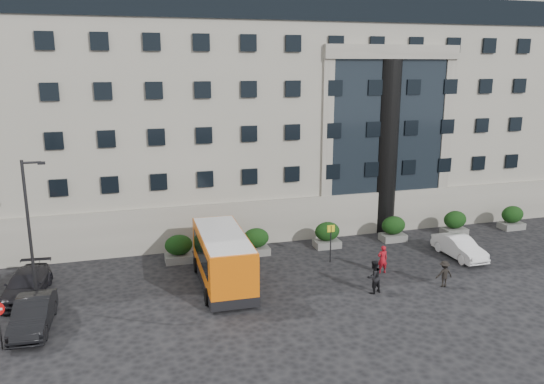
{
  "coord_description": "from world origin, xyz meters",
  "views": [
    {
      "loc": [
        -7.26,
        -25.33,
        12.59
      ],
      "look_at": [
        1.53,
        4.99,
        5.0
      ],
      "focal_mm": 35.0,
      "sensor_mm": 36.0,
      "label": 1
    }
  ],
  "objects_px": {
    "pedestrian_c": "(444,274)",
    "hedge_e": "(455,223)",
    "parked_car_c": "(26,285)",
    "street_lamp": "(31,230)",
    "white_taxi": "(459,247)",
    "hedge_a": "(179,248)",
    "bus_stop_sign": "(331,237)",
    "minibus": "(223,257)",
    "hedge_f": "(512,217)",
    "pedestrian_a": "(382,259)",
    "hedge_b": "(256,241)",
    "hedge_c": "(327,235)",
    "hedge_d": "(393,228)",
    "parked_car_b": "(33,314)",
    "pedestrian_b": "(374,277)"
  },
  "relations": [
    {
      "from": "pedestrian_a",
      "to": "hedge_e",
      "type": "bearing_deg",
      "value": -147.03
    },
    {
      "from": "hedge_a",
      "to": "street_lamp",
      "type": "relative_size",
      "value": 0.23
    },
    {
      "from": "hedge_a",
      "to": "bus_stop_sign",
      "type": "bearing_deg",
      "value": -16.42
    },
    {
      "from": "street_lamp",
      "to": "parked_car_c",
      "type": "distance_m",
      "value": 4.12
    },
    {
      "from": "hedge_d",
      "to": "white_taxi",
      "type": "bearing_deg",
      "value": -59.74
    },
    {
      "from": "hedge_f",
      "to": "pedestrian_b",
      "type": "distance_m",
      "value": 17.86
    },
    {
      "from": "white_taxi",
      "to": "pedestrian_a",
      "type": "distance_m",
      "value": 6.33
    },
    {
      "from": "hedge_d",
      "to": "parked_car_b",
      "type": "height_order",
      "value": "hedge_d"
    },
    {
      "from": "hedge_e",
      "to": "bus_stop_sign",
      "type": "xyz_separation_m",
      "value": [
        -11.3,
        -2.8,
        0.8
      ]
    },
    {
      "from": "hedge_f",
      "to": "pedestrian_a",
      "type": "height_order",
      "value": "hedge_f"
    },
    {
      "from": "hedge_c",
      "to": "white_taxi",
      "type": "distance_m",
      "value": 8.88
    },
    {
      "from": "minibus",
      "to": "parked_car_c",
      "type": "distance_m",
      "value": 10.96
    },
    {
      "from": "hedge_e",
      "to": "pedestrian_a",
      "type": "bearing_deg",
      "value": -148.79
    },
    {
      "from": "hedge_b",
      "to": "hedge_f",
      "type": "distance_m",
      "value": 20.8
    },
    {
      "from": "hedge_a",
      "to": "parked_car_c",
      "type": "xyz_separation_m",
      "value": [
        -8.74,
        -3.05,
        -0.21
      ]
    },
    {
      "from": "bus_stop_sign",
      "to": "pedestrian_a",
      "type": "relative_size",
      "value": 1.42
    },
    {
      "from": "hedge_a",
      "to": "hedge_d",
      "type": "distance_m",
      "value": 15.6
    },
    {
      "from": "pedestrian_a",
      "to": "pedestrian_b",
      "type": "height_order",
      "value": "pedestrian_b"
    },
    {
      "from": "hedge_c",
      "to": "minibus",
      "type": "xyz_separation_m",
      "value": [
        -8.33,
        -4.45,
        0.8
      ]
    },
    {
      "from": "hedge_a",
      "to": "street_lamp",
      "type": "xyz_separation_m",
      "value": [
        -7.94,
        -4.8,
        3.44
      ]
    },
    {
      "from": "hedge_b",
      "to": "bus_stop_sign",
      "type": "bearing_deg",
      "value": -33.07
    },
    {
      "from": "pedestrian_c",
      "to": "hedge_e",
      "type": "bearing_deg",
      "value": -125.27
    },
    {
      "from": "hedge_c",
      "to": "minibus",
      "type": "distance_m",
      "value": 9.48
    },
    {
      "from": "pedestrian_a",
      "to": "minibus",
      "type": "bearing_deg",
      "value": -3.68
    },
    {
      "from": "hedge_e",
      "to": "parked_car_c",
      "type": "xyz_separation_m",
      "value": [
        -29.54,
        -3.05,
        -0.21
      ]
    },
    {
      "from": "minibus",
      "to": "white_taxi",
      "type": "bearing_deg",
      "value": 1.58
    },
    {
      "from": "hedge_b",
      "to": "pedestrian_a",
      "type": "xyz_separation_m",
      "value": [
        6.7,
        -5.39,
        -0.04
      ]
    },
    {
      "from": "hedge_c",
      "to": "hedge_d",
      "type": "distance_m",
      "value": 5.2
    },
    {
      "from": "pedestrian_b",
      "to": "pedestrian_c",
      "type": "xyz_separation_m",
      "value": [
        4.35,
        -0.34,
        -0.19
      ]
    },
    {
      "from": "pedestrian_c",
      "to": "hedge_d",
      "type": "bearing_deg",
      "value": -95.96
    },
    {
      "from": "bus_stop_sign",
      "to": "hedge_e",
      "type": "bearing_deg",
      "value": 13.92
    },
    {
      "from": "parked_car_c",
      "to": "pedestrian_a",
      "type": "bearing_deg",
      "value": -0.55
    },
    {
      "from": "minibus",
      "to": "pedestrian_c",
      "type": "relative_size",
      "value": 4.83
    },
    {
      "from": "hedge_d",
      "to": "street_lamp",
      "type": "bearing_deg",
      "value": -168.47
    },
    {
      "from": "parked_car_b",
      "to": "white_taxi",
      "type": "height_order",
      "value": "parked_car_b"
    },
    {
      "from": "white_taxi",
      "to": "pedestrian_c",
      "type": "xyz_separation_m",
      "value": [
        -3.79,
        -3.94,
        0.06
      ]
    },
    {
      "from": "hedge_a",
      "to": "minibus",
      "type": "height_order",
      "value": "minibus"
    },
    {
      "from": "hedge_b",
      "to": "pedestrian_c",
      "type": "xyz_separation_m",
      "value": [
        9.15,
        -8.29,
        -0.14
      ]
    },
    {
      "from": "hedge_b",
      "to": "bus_stop_sign",
      "type": "relative_size",
      "value": 0.73
    },
    {
      "from": "hedge_a",
      "to": "hedge_b",
      "type": "distance_m",
      "value": 5.2
    },
    {
      "from": "pedestrian_b",
      "to": "hedge_a",
      "type": "bearing_deg",
      "value": -55.85
    },
    {
      "from": "hedge_b",
      "to": "hedge_d",
      "type": "relative_size",
      "value": 1.0
    },
    {
      "from": "hedge_c",
      "to": "bus_stop_sign",
      "type": "height_order",
      "value": "bus_stop_sign"
    },
    {
      "from": "street_lamp",
      "to": "white_taxi",
      "type": "distance_m",
      "value": 26.34
    },
    {
      "from": "hedge_e",
      "to": "hedge_f",
      "type": "height_order",
      "value": "same"
    },
    {
      "from": "hedge_b",
      "to": "hedge_d",
      "type": "xyz_separation_m",
      "value": [
        10.4,
        0.0,
        0.0
      ]
    },
    {
      "from": "parked_car_b",
      "to": "pedestrian_b",
      "type": "bearing_deg",
      "value": -0.12
    },
    {
      "from": "hedge_f",
      "to": "minibus",
      "type": "relative_size",
      "value": 0.24
    },
    {
      "from": "hedge_f",
      "to": "minibus",
      "type": "height_order",
      "value": "minibus"
    },
    {
      "from": "hedge_e",
      "to": "parked_car_b",
      "type": "height_order",
      "value": "hedge_e"
    }
  ]
}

